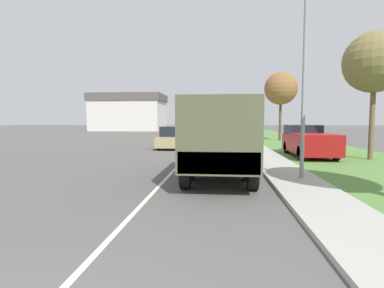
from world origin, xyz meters
The scene contains 15 objects.
ground_plane centered at (0.00, 40.00, 0.00)m, with size 180.00×180.00×0.00m, color #565451.
lane_centre_stripe centered at (0.00, 40.00, 0.00)m, with size 0.12×120.00×0.00m.
sidewalk_right centered at (4.50, 40.00, 0.06)m, with size 1.80×120.00×0.12m.
grass_strip_right centered at (8.90, 40.00, 0.01)m, with size 7.00×120.00×0.02m.
military_truck centered at (1.91, 9.47, 1.58)m, with size 2.32×6.55×2.78m.
car_nearest_ahead centered at (-1.73, 20.74, 0.73)m, with size 1.71×4.25×1.65m.
car_second_ahead centered at (1.43, 32.74, 0.68)m, with size 1.94×4.21×1.50m.
car_third_ahead centered at (1.64, 44.56, 0.62)m, with size 1.81×3.99×1.37m.
car_fourth_ahead centered at (1.46, 57.36, 0.77)m, with size 1.88×4.45×1.72m.
car_farthest_ahead centered at (1.73, 70.94, 0.74)m, with size 1.81×4.70×1.65m.
pickup_truck centered at (7.06, 16.41, 0.89)m, with size 2.04×5.09×1.80m.
lamp_post centered at (4.54, 8.98, 4.30)m, with size 1.69×0.24×7.02m.
tree_mid_right centered at (9.95, 15.18, 5.11)m, with size 3.17×3.17×6.71m.
tree_far_right centered at (8.10, 30.24, 5.36)m, with size 3.35×3.35×7.04m.
building_distant centered at (-17.03, 59.39, 3.79)m, with size 14.56×9.92×7.48m.
Camera 1 is at (1.95, -1.56, 2.10)m, focal length 28.00 mm.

